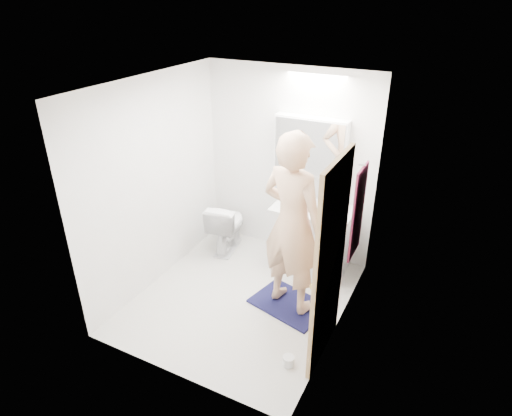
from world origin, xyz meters
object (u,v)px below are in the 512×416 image
Objects in this scene: vanity_cabinet at (311,239)px; toothbrush_cup at (333,203)px; toilet at (227,225)px; soap_bottle_b at (307,194)px; soap_bottle_a at (295,191)px; medicine_cabinet at (311,147)px; person at (293,224)px; toilet_paper_roll at (288,361)px.

vanity_cabinet is 10.18× the size of toothbrush_cup.
toilet is at bearing -168.39° from toothbrush_cup.
vanity_cabinet is 5.76× the size of soap_bottle_b.
toilet is at bearing -162.61° from soap_bottle_a.
toothbrush_cup is at bearing -8.13° from medicine_cabinet.
toilet_paper_roll is (0.33, -0.80, -0.98)m from person.
vanity_cabinet is 1.02× the size of medicine_cabinet.
toothbrush_cup reaches higher than vanity_cabinet.
medicine_cabinet reaches higher than soap_bottle_b.
medicine_cabinet reaches higher than toothbrush_cup.
soap_bottle_a is (-0.14, -0.06, -0.58)m from medicine_cabinet.
soap_bottle_b is at bearing 176.77° from toothbrush_cup.
soap_bottle_a is at bearing -55.57° from person.
soap_bottle_a is 1.85× the size of toilet_paper_roll.
toothbrush_cup is 0.80× the size of toilet_paper_roll.
medicine_cabinet reaches higher than vanity_cabinet.
soap_bottle_b reaches higher than vanity_cabinet.
toilet_paper_roll is at bearing -83.25° from toothbrush_cup.
person reaches higher than toilet.
soap_bottle_b is at bearing -97.61° from medicine_cabinet.
person is at bearing 112.58° from toilet_paper_roll.
vanity_cabinet is 0.46× the size of person.
vanity_cabinet is 4.42× the size of soap_bottle_a.
toilet_paper_roll is at bearing -76.12° from vanity_cabinet.
toilet_paper_roll is at bearing -73.10° from medicine_cabinet.
vanity_cabinet is at bearing -140.32° from toothbrush_cup.
person is 22.30× the size of toothbrush_cup.
soap_bottle_b reaches higher than toilet.
toilet_paper_roll is (0.21, -1.80, -0.81)m from toothbrush_cup.
soap_bottle_a reaches higher than vanity_cabinet.
soap_bottle_b is at bearing 12.25° from soap_bottle_a.
toothbrush_cup is at bearing -83.02° from person.
medicine_cabinet is 0.60m from soap_bottle_b.
vanity_cabinet is at bearing -71.24° from person.
toothbrush_cup is (1.34, 0.28, 0.51)m from toilet.
soap_bottle_a is at bearing 153.38° from vanity_cabinet.
medicine_cabinet is 9.96× the size of toothbrush_cup.
medicine_cabinet is 4.33× the size of soap_bottle_a.
medicine_cabinet is at bearing 22.87° from soap_bottle_a.
toilet is (-0.99, -0.33, -1.15)m from medicine_cabinet.
soap_bottle_a is 0.14m from soap_bottle_b.
person is 12.62× the size of soap_bottle_b.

